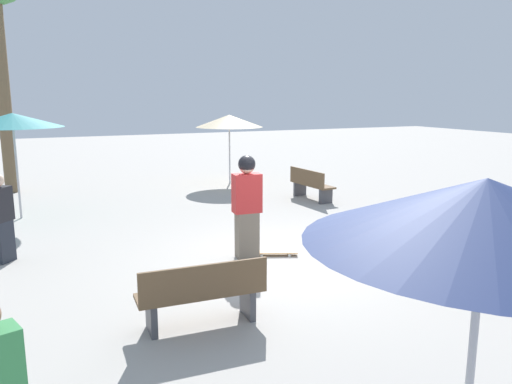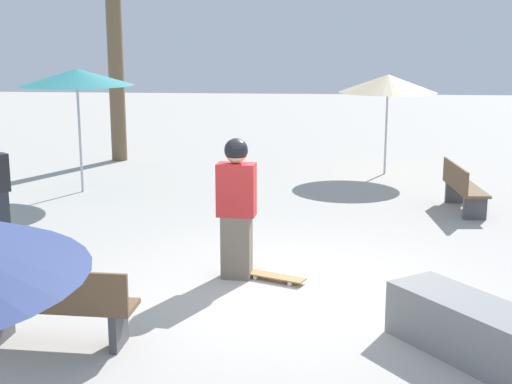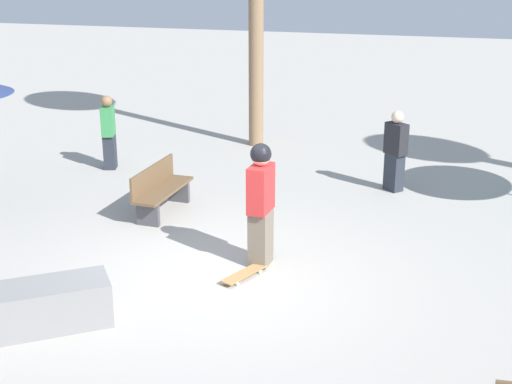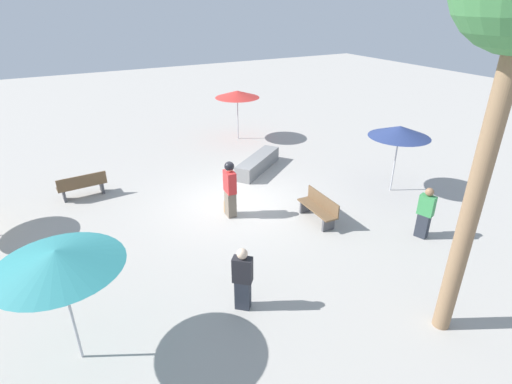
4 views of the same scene
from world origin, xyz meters
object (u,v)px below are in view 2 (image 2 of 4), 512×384
(bench_near, at_px, (56,306))
(shade_umbrella_tan, at_px, (388,84))
(shade_umbrella_teal, at_px, (77,77))
(bench_far, at_px, (462,188))
(skateboard, at_px, (275,276))
(skater_main, at_px, (236,204))

(bench_near, distance_m, shade_umbrella_tan, 10.55)
(shade_umbrella_teal, relative_size, shade_umbrella_tan, 1.10)
(bench_near, relative_size, bench_far, 0.99)
(skateboard, bearing_deg, shade_umbrella_tan, 97.95)
(skater_main, height_order, bench_near, skater_main)
(skater_main, distance_m, bench_far, 5.37)
(bench_far, bearing_deg, skateboard, -41.83)
(bench_near, relative_size, shade_umbrella_tan, 0.72)
(bench_far, height_order, shade_umbrella_teal, shade_umbrella_teal)
(skater_main, distance_m, shade_umbrella_tan, 7.83)
(skater_main, relative_size, shade_umbrella_tan, 0.82)
(skateboard, distance_m, shade_umbrella_teal, 6.89)
(bench_near, xyz_separation_m, shade_umbrella_tan, (9.57, -4.15, 1.61))
(shade_umbrella_tan, bearing_deg, skater_main, 160.65)
(skateboard, relative_size, shade_umbrella_tan, 0.36)
(bench_near, bearing_deg, skater_main, 57.34)
(skater_main, xyz_separation_m, shade_umbrella_tan, (7.32, -2.57, 1.05))
(skateboard, bearing_deg, bench_far, 75.61)
(bench_far, xyz_separation_m, shade_umbrella_teal, (0.98, 7.31, 1.86))
(bench_far, bearing_deg, skater_main, -46.82)
(shade_umbrella_teal, xyz_separation_m, shade_umbrella_tan, (2.42, -6.25, -0.25))
(bench_near, distance_m, shade_umbrella_teal, 7.67)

